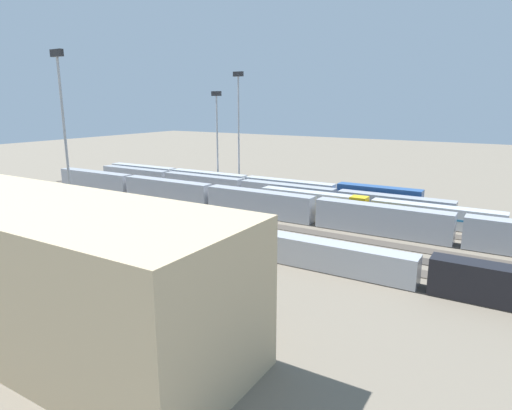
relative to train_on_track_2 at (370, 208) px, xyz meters
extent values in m
plane|color=#756B5B|center=(19.05, 10.00, -2.02)|extent=(400.00, 400.00, 0.00)
cube|color=#4C443D|center=(19.05, -10.00, -1.96)|extent=(140.00, 2.80, 0.12)
cube|color=#3D3833|center=(19.05, -5.00, -1.96)|extent=(140.00, 2.80, 0.12)
cube|color=#4C443D|center=(19.05, 0.00, -1.96)|extent=(140.00, 2.80, 0.12)
cube|color=#4C443D|center=(19.05, 5.00, -1.96)|extent=(140.00, 2.80, 0.12)
cube|color=#4C443D|center=(19.05, 10.00, -1.96)|extent=(140.00, 2.80, 0.12)
cube|color=#4C443D|center=(19.05, 15.00, -1.96)|extent=(140.00, 2.80, 0.12)
cube|color=#3D3833|center=(19.05, 20.00, -1.96)|extent=(140.00, 2.80, 0.12)
cube|color=#4C443D|center=(19.05, 25.00, -1.96)|extent=(140.00, 2.80, 0.12)
cube|color=#4C443D|center=(19.05, 30.00, -1.96)|extent=(140.00, 2.80, 0.12)
cube|color=silver|center=(-12.10, 0.00, 0.00)|extent=(23.00, 3.00, 3.80)
cube|color=#1E6B9E|center=(-12.10, 0.00, 0.02)|extent=(22.40, 3.06, 0.36)
cube|color=silver|center=(12.10, 0.00, 0.00)|extent=(23.00, 3.00, 3.80)
cube|color=#1E6B9E|center=(12.10, 0.00, -0.05)|extent=(22.40, 3.06, 0.36)
cube|color=gold|center=(-2.42, 5.00, -0.10)|extent=(10.00, 3.00, 3.60)
cube|color=gold|center=(0.58, 5.00, 2.40)|extent=(3.00, 2.70, 1.40)
cube|color=#A8AAB2|center=(-5.08, 10.00, 0.60)|extent=(23.00, 3.00, 5.00)
cube|color=#A8AAB2|center=(19.12, 10.00, 0.60)|extent=(23.00, 3.00, 5.00)
cube|color=#A8AAB2|center=(43.32, 10.00, 0.60)|extent=(23.00, 3.00, 5.00)
cube|color=#A8AAB2|center=(67.52, 10.00, 0.60)|extent=(23.00, 3.00, 5.00)
cube|color=#A8AAB2|center=(-3.45, -5.00, 0.00)|extent=(23.00, 3.00, 3.80)
cube|color=#285193|center=(-3.45, -5.00, -0.07)|extent=(22.40, 3.06, 0.36)
cube|color=#A8AAB2|center=(20.75, -5.00, 0.00)|extent=(23.00, 3.00, 3.80)
cube|color=#285193|center=(20.75, -5.00, -0.44)|extent=(22.40, 3.06, 0.36)
cube|color=#A8AAB2|center=(44.95, -5.00, 0.00)|extent=(23.00, 3.00, 3.80)
cube|color=#285193|center=(44.95, -5.00, -0.24)|extent=(22.40, 3.06, 0.36)
cube|color=#A8AAB2|center=(69.15, -5.00, 0.00)|extent=(23.00, 3.00, 3.80)
cube|color=#285193|center=(69.15, -5.00, -0.26)|extent=(22.40, 3.06, 0.36)
cube|color=#A8AAB2|center=(-3.69, 30.00, 0.00)|extent=(23.00, 3.00, 3.80)
cube|color=#A8AAB2|center=(20.51, 30.00, 0.00)|extent=(23.00, 3.00, 3.80)
cube|color=#A8AAB2|center=(44.71, 30.00, 0.00)|extent=(23.00, 3.00, 3.80)
cube|color=#A8AAB2|center=(68.91, 30.00, 0.00)|extent=(23.00, 3.00, 3.80)
cube|color=#285193|center=(1.10, -10.00, 0.30)|extent=(18.00, 3.00, 4.40)
cube|color=silver|center=(22.80, -10.00, 0.00)|extent=(23.00, 3.00, 3.80)
cube|color=#285193|center=(22.80, -10.00, -0.16)|extent=(22.40, 3.06, 0.36)
cube|color=silver|center=(47.00, -10.00, 0.00)|extent=(23.00, 3.00, 3.80)
cube|color=#285193|center=(47.00, -10.00, 0.02)|extent=(22.40, 3.06, 0.36)
cube|color=silver|center=(71.20, -10.00, 0.00)|extent=(23.00, 3.00, 3.80)
cube|color=#285193|center=(71.20, -10.00, -0.38)|extent=(22.40, 3.06, 0.36)
cylinder|color=#9EA0A5|center=(45.80, -12.82, 9.86)|extent=(0.44, 0.44, 23.76)
cube|color=#262628|center=(45.80, -12.82, 22.34)|extent=(2.80, 0.70, 1.20)
cylinder|color=#9EA0A5|center=(45.15, 33.37, 12.80)|extent=(0.44, 0.44, 29.63)
cube|color=#262628|center=(45.15, 33.37, 28.21)|extent=(2.80, 0.70, 1.20)
cylinder|color=#9EA0A5|center=(39.49, -13.69, 12.23)|extent=(0.44, 0.44, 28.50)
cube|color=#262628|center=(39.49, -13.69, 27.08)|extent=(2.80, 0.70, 1.20)
camera|label=1|loc=(-23.93, 82.46, 19.99)|focal=30.70mm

